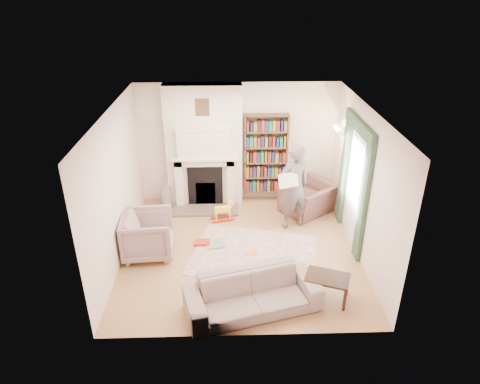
{
  "coord_description": "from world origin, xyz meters",
  "views": [
    {
      "loc": [
        -0.23,
        -7.01,
        4.79
      ],
      "look_at": [
        0.0,
        0.25,
        1.15
      ],
      "focal_mm": 32.0,
      "sensor_mm": 36.0,
      "label": 1
    }
  ],
  "objects_px": {
    "sofa": "(253,294)",
    "man_reading": "(294,187)",
    "armchair_left": "(148,235)",
    "rocking_horse": "(222,211)",
    "bookcase": "(266,154)",
    "coffee_table": "(326,288)",
    "paraffin_heater": "(167,197)",
    "armchair_reading": "(308,198)"
  },
  "relations": [
    {
      "from": "bookcase",
      "to": "coffee_table",
      "type": "height_order",
      "value": "bookcase"
    },
    {
      "from": "coffee_table",
      "to": "paraffin_heater",
      "type": "distance_m",
      "value": 4.46
    },
    {
      "from": "man_reading",
      "to": "armchair_reading",
      "type": "bearing_deg",
      "value": -146.49
    },
    {
      "from": "armchair_left",
      "to": "man_reading",
      "type": "height_order",
      "value": "man_reading"
    },
    {
      "from": "sofa",
      "to": "man_reading",
      "type": "bearing_deg",
      "value": 53.37
    },
    {
      "from": "paraffin_heater",
      "to": "rocking_horse",
      "type": "relative_size",
      "value": 1.07
    },
    {
      "from": "armchair_left",
      "to": "paraffin_heater",
      "type": "xyz_separation_m",
      "value": [
        0.12,
        1.88,
        -0.15
      ]
    },
    {
      "from": "man_reading",
      "to": "bookcase",
      "type": "bearing_deg",
      "value": -88.39
    },
    {
      "from": "paraffin_heater",
      "to": "armchair_left",
      "type": "bearing_deg",
      "value": -93.6
    },
    {
      "from": "bookcase",
      "to": "armchair_left",
      "type": "relative_size",
      "value": 1.97
    },
    {
      "from": "armchair_left",
      "to": "rocking_horse",
      "type": "relative_size",
      "value": 1.82
    },
    {
      "from": "armchair_left",
      "to": "coffee_table",
      "type": "relative_size",
      "value": 1.34
    },
    {
      "from": "bookcase",
      "to": "armchair_reading",
      "type": "xyz_separation_m",
      "value": [
        0.93,
        -0.64,
        -0.82
      ]
    },
    {
      "from": "bookcase",
      "to": "armchair_left",
      "type": "height_order",
      "value": "bookcase"
    },
    {
      "from": "armchair_left",
      "to": "paraffin_heater",
      "type": "distance_m",
      "value": 1.89
    },
    {
      "from": "armchair_left",
      "to": "paraffin_heater",
      "type": "relative_size",
      "value": 1.71
    },
    {
      "from": "armchair_reading",
      "to": "rocking_horse",
      "type": "distance_m",
      "value": 1.97
    },
    {
      "from": "man_reading",
      "to": "rocking_horse",
      "type": "xyz_separation_m",
      "value": [
        -1.49,
        0.29,
        -0.71
      ]
    },
    {
      "from": "sofa",
      "to": "rocking_horse",
      "type": "bearing_deg",
      "value": 84.39
    },
    {
      "from": "bookcase",
      "to": "rocking_horse",
      "type": "bearing_deg",
      "value": -136.59
    },
    {
      "from": "man_reading",
      "to": "paraffin_heater",
      "type": "xyz_separation_m",
      "value": [
        -2.77,
        0.93,
        -0.66
      ]
    },
    {
      "from": "paraffin_heater",
      "to": "rocking_horse",
      "type": "bearing_deg",
      "value": -26.66
    },
    {
      "from": "armchair_left",
      "to": "rocking_horse",
      "type": "xyz_separation_m",
      "value": [
        1.4,
        1.23,
        -0.2
      ]
    },
    {
      "from": "armchair_left",
      "to": "paraffin_heater",
      "type": "bearing_deg",
      "value": -7.77
    },
    {
      "from": "man_reading",
      "to": "paraffin_heater",
      "type": "height_order",
      "value": "man_reading"
    },
    {
      "from": "sofa",
      "to": "armchair_reading",
      "type": "bearing_deg",
      "value": 50.01
    },
    {
      "from": "coffee_table",
      "to": "rocking_horse",
      "type": "relative_size",
      "value": 1.36
    },
    {
      "from": "coffee_table",
      "to": "rocking_horse",
      "type": "bearing_deg",
      "value": 144.31
    },
    {
      "from": "sofa",
      "to": "coffee_table",
      "type": "relative_size",
      "value": 3.03
    },
    {
      "from": "man_reading",
      "to": "armchair_left",
      "type": "bearing_deg",
      "value": -1.52
    },
    {
      "from": "armchair_left",
      "to": "man_reading",
      "type": "relative_size",
      "value": 0.5
    },
    {
      "from": "coffee_table",
      "to": "armchair_reading",
      "type": "bearing_deg",
      "value": 107.0
    },
    {
      "from": "paraffin_heater",
      "to": "rocking_horse",
      "type": "xyz_separation_m",
      "value": [
        1.29,
        -0.65,
        -0.05
      ]
    },
    {
      "from": "bookcase",
      "to": "rocking_horse",
      "type": "relative_size",
      "value": 3.59
    },
    {
      "from": "bookcase",
      "to": "paraffin_heater",
      "type": "height_order",
      "value": "bookcase"
    },
    {
      "from": "sofa",
      "to": "bookcase",
      "type": "bearing_deg",
      "value": 66.85
    },
    {
      "from": "man_reading",
      "to": "coffee_table",
      "type": "height_order",
      "value": "man_reading"
    },
    {
      "from": "armchair_left",
      "to": "rocking_horse",
      "type": "distance_m",
      "value": 1.88
    },
    {
      "from": "armchair_left",
      "to": "sofa",
      "type": "xyz_separation_m",
      "value": [
        1.9,
        -1.62,
        -0.12
      ]
    },
    {
      "from": "bookcase",
      "to": "coffee_table",
      "type": "distance_m",
      "value": 3.78
    },
    {
      "from": "coffee_table",
      "to": "armchair_left",
      "type": "bearing_deg",
      "value": 176.89
    },
    {
      "from": "sofa",
      "to": "paraffin_heater",
      "type": "bearing_deg",
      "value": 101.52
    }
  ]
}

